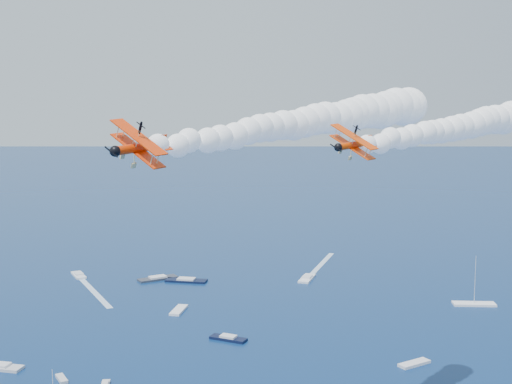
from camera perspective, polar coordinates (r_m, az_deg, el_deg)
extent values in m
cube|color=white|center=(237.80, 4.40, -7.40)|extent=(8.47, 12.30, 0.70)
cube|color=white|center=(249.85, -14.98, -6.91)|extent=(6.82, 11.19, 0.70)
cube|color=white|center=(218.41, 18.20, -9.11)|extent=(13.46, 6.44, 0.70)
cube|color=silver|center=(160.66, -16.35, -15.12)|extent=(3.54, 5.42, 0.70)
cube|color=black|center=(235.54, -6.00, -7.57)|extent=(15.10, 8.86, 0.70)
cube|color=white|center=(203.22, -6.65, -10.03)|extent=(5.90, 10.21, 0.70)
cube|color=#313541|center=(239.44, -8.43, -7.36)|extent=(14.60, 9.55, 0.70)
cube|color=silver|center=(171.56, -21.13, -13.85)|extent=(11.58, 7.17, 0.70)
cube|color=white|center=(167.10, 13.43, -14.12)|extent=(8.73, 5.86, 0.70)
cube|color=black|center=(178.79, -2.39, -12.46)|extent=(10.05, 7.90, 0.70)
cube|color=white|center=(261.44, 5.68, -6.12)|extent=(18.05, 35.21, 0.04)
cube|color=white|center=(226.97, -13.65, -8.41)|extent=(14.73, 36.44, 0.04)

